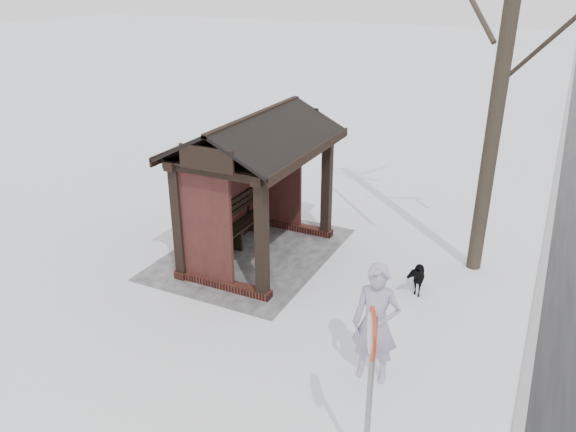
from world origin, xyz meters
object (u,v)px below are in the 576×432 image
object	(u,v)px
dog	(415,276)
road_sign	(371,360)
pedestrian	(376,324)
bus_shelter	(251,158)

from	to	relation	value
dog	road_sign	size ratio (longest dim) A/B	0.32
pedestrian	dog	size ratio (longest dim) A/B	2.55
bus_shelter	dog	world-z (taller)	bus_shelter
bus_shelter	dog	bearing A→B (deg)	90.67
bus_shelter	road_sign	bearing A→B (deg)	42.12
bus_shelter	dog	xyz separation A→B (m)	(-0.04, 3.50, -1.86)
bus_shelter	road_sign	size ratio (longest dim) A/B	1.55
bus_shelter	pedestrian	distance (m)	4.65
bus_shelter	road_sign	xyz separation A→B (m)	(4.47, 4.04, -0.49)
dog	road_sign	xyz separation A→B (m)	(4.51, 0.54, 1.36)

